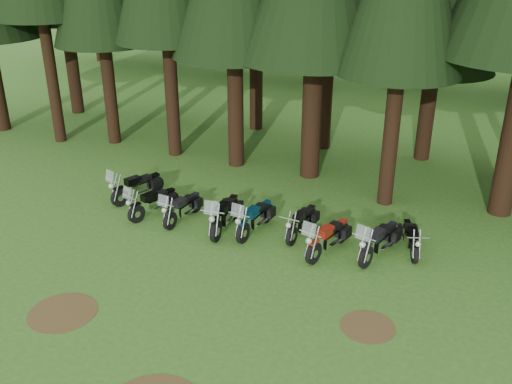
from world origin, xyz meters
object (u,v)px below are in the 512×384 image
at_px(motorcycle_4, 255,219).
at_px(motorcycle_0, 137,187).
at_px(motorcycle_8, 411,239).
at_px(motorcycle_5, 302,223).
at_px(motorcycle_1, 153,203).
at_px(motorcycle_6, 328,238).
at_px(motorcycle_2, 183,209).
at_px(motorcycle_7, 379,242).
at_px(motorcycle_3, 225,215).

bearing_deg(motorcycle_4, motorcycle_0, 178.34).
relative_size(motorcycle_4, motorcycle_8, 1.22).
xyz_separation_m(motorcycle_4, motorcycle_5, (1.48, 0.41, -0.05)).
distance_m(motorcycle_1, motorcycle_6, 6.36).
bearing_deg(motorcycle_8, motorcycle_5, 166.28).
height_order(motorcycle_2, motorcycle_8, motorcycle_2).
distance_m(motorcycle_4, motorcycle_5, 1.54).
xyz_separation_m(motorcycle_4, motorcycle_7, (4.09, 0.02, 0.01)).
height_order(motorcycle_0, motorcycle_7, motorcycle_7).
xyz_separation_m(motorcycle_0, motorcycle_8, (9.95, 0.07, -0.08)).
xyz_separation_m(motorcycle_1, motorcycle_8, (8.70, 0.96, -0.05)).
height_order(motorcycle_6, motorcycle_8, motorcycle_6).
height_order(motorcycle_2, motorcycle_4, motorcycle_4).
bearing_deg(motorcycle_3, motorcycle_5, 8.15).
height_order(motorcycle_1, motorcycle_4, motorcycle_4).
bearing_deg(motorcycle_0, motorcycle_2, 1.08).
relative_size(motorcycle_3, motorcycle_7, 1.06).
bearing_deg(motorcycle_2, motorcycle_7, 7.69).
bearing_deg(motorcycle_5, motorcycle_8, 11.56).
xyz_separation_m(motorcycle_2, motorcycle_8, (7.55, 0.93, -0.04)).
height_order(motorcycle_6, motorcycle_7, motorcycle_7).
height_order(motorcycle_2, motorcycle_5, motorcycle_2).
xyz_separation_m(motorcycle_4, motorcycle_8, (4.94, 0.75, -0.08)).
distance_m(motorcycle_6, motorcycle_8, 2.59).
distance_m(motorcycle_6, motorcycle_7, 1.54).
height_order(motorcycle_3, motorcycle_8, motorcycle_3).
bearing_deg(motorcycle_1, motorcycle_5, 26.16).
height_order(motorcycle_1, motorcycle_5, motorcycle_1).
xyz_separation_m(motorcycle_1, motorcycle_3, (2.76, 0.00, 0.06)).
bearing_deg(motorcycle_3, motorcycle_7, -3.31).
distance_m(motorcycle_4, motorcycle_8, 4.99).
bearing_deg(motorcycle_5, motorcycle_4, -158.40).
bearing_deg(motorcycle_8, motorcycle_4, 169.36).
xyz_separation_m(motorcycle_6, motorcycle_8, (2.34, 1.12, -0.08)).
bearing_deg(motorcycle_4, motorcycle_5, 21.73).
bearing_deg(motorcycle_6, motorcycle_7, 30.18).
xyz_separation_m(motorcycle_0, motorcycle_6, (7.62, -1.05, 0.00)).
bearing_deg(motorcycle_5, motorcycle_6, -29.12).
bearing_deg(motorcycle_1, motorcycle_6, 17.96).
bearing_deg(motorcycle_7, motorcycle_2, -163.04).
bearing_deg(motorcycle_3, motorcycle_2, 172.99).
relative_size(motorcycle_2, motorcycle_5, 1.02).
relative_size(motorcycle_2, motorcycle_8, 1.12).
distance_m(motorcycle_3, motorcycle_5, 2.57).
distance_m(motorcycle_5, motorcycle_8, 3.47).
bearing_deg(motorcycle_8, motorcycle_6, -173.72).
distance_m(motorcycle_1, motorcycle_7, 7.85).
xyz_separation_m(motorcycle_3, motorcycle_6, (3.60, -0.16, -0.03)).
relative_size(motorcycle_0, motorcycle_8, 1.19).
bearing_deg(motorcycle_6, motorcycle_1, -165.91).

